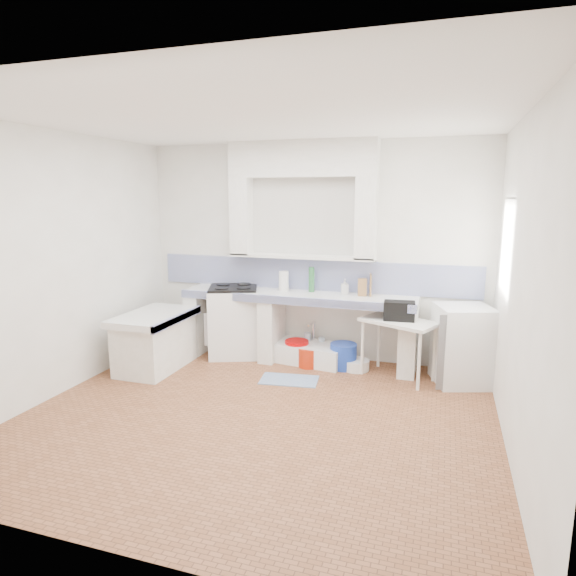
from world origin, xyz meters
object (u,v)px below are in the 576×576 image
(sink, at_px, (310,354))
(fridge, at_px, (462,345))
(stove, at_px, (234,322))
(side_table, at_px, (398,349))

(sink, bearing_deg, fridge, 3.06)
(fridge, bearing_deg, stove, 159.08)
(side_table, distance_m, fridge, 0.72)
(side_table, relative_size, fridge, 0.93)
(stove, distance_m, sink, 1.11)
(stove, relative_size, fridge, 1.01)
(sink, distance_m, fridge, 1.88)
(stove, height_order, sink, stove)
(stove, bearing_deg, side_table, -26.35)
(stove, height_order, side_table, stove)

